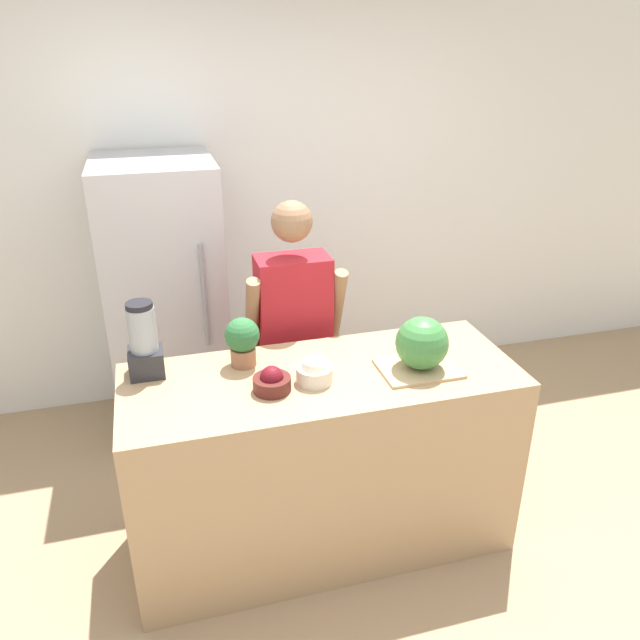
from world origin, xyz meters
The scene contains 11 objects.
ground_plane centered at (0.00, 0.00, 0.00)m, with size 14.00×14.00×0.00m, color tan.
wall_back centered at (0.00, 2.02, 1.30)m, with size 8.00×0.06×2.60m.
counter_island centered at (0.00, 0.34, 0.47)m, with size 1.77×0.69×0.94m.
refrigerator centered at (-0.62, 1.60, 0.85)m, with size 0.67×0.76×1.70m.
person centered at (0.01, 0.91, 0.82)m, with size 0.52×0.26×1.59m.
cutting_board centered at (0.43, 0.27, 0.95)m, with size 0.35×0.27×0.01m.
watermelon centered at (0.44, 0.27, 1.08)m, with size 0.24×0.24×0.24m.
bowl_cherries centered at (-0.24, 0.27, 0.99)m, with size 0.16×0.16×0.11m.
bowl_cream centered at (-0.05, 0.29, 1.00)m, with size 0.16×0.16×0.13m.
blender centered at (-0.75, 0.56, 1.10)m, with size 0.15×0.15×0.35m.
potted_plant centered at (-0.32, 0.52, 1.07)m, with size 0.16×0.16×0.23m.
Camera 1 is at (-0.66, -1.98, 2.33)m, focal length 35.00 mm.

